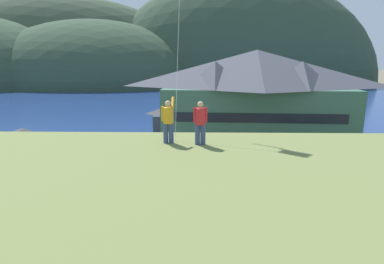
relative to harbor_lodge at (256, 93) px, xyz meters
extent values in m
plane|color=#66604C|center=(-8.42, -21.35, -6.10)|extent=(600.00, 600.00, 0.00)
cube|color=slate|center=(-8.42, -16.35, -6.05)|extent=(40.00, 20.00, 0.10)
cube|color=navy|center=(-8.42, 38.65, -6.08)|extent=(360.00, 84.00, 0.03)
ellipsoid|color=#3D4C38|center=(-70.58, 99.83, -6.10)|extent=(135.48, 46.40, 73.71)
ellipsoid|color=#334733|center=(-49.43, 87.24, -6.10)|extent=(89.68, 59.55, 50.64)
ellipsoid|color=#334733|center=(10.18, 100.39, -6.10)|extent=(117.62, 61.63, 88.69)
cube|color=#38604C|center=(0.01, 0.12, -2.67)|extent=(23.44, 11.37, 6.86)
cube|color=black|center=(-0.27, -4.99, -2.32)|extent=(19.47, 1.12, 1.10)
pyramid|color=#4C4C56|center=(0.01, 0.12, 3.05)|extent=(24.87, 12.46, 4.57)
pyramid|color=#4C4C56|center=(-5.24, -1.38, 2.38)|extent=(5.88, 5.88, 3.20)
pyramid|color=#4C4C56|center=(5.06, -1.93, 2.38)|extent=(5.88, 5.88, 3.20)
cube|color=beige|center=(-21.51, -15.65, -4.36)|extent=(5.71, 4.32, 3.47)
pyramid|color=#47474C|center=(-21.51, -15.65, -1.92)|extent=(6.17, 4.75, 1.41)
cube|color=black|center=(-21.62, -17.69, -4.88)|extent=(1.10, 0.12, 2.43)
cube|color=#474C56|center=(-10.58, 2.10, -4.61)|extent=(5.39, 4.29, 2.97)
pyramid|color=#47474C|center=(-10.58, 2.10, -2.40)|extent=(5.83, 4.71, 1.44)
cube|color=black|center=(-10.64, 0.01, -5.06)|extent=(1.10, 0.09, 2.08)
cube|color=#70604C|center=(-7.02, 12.46, -5.75)|extent=(3.20, 12.52, 0.70)
cube|color=silver|center=(-10.40, 11.21, -5.65)|extent=(2.72, 6.73, 0.90)
cube|color=white|center=(-10.40, 11.21, -5.12)|extent=(2.64, 6.53, 0.16)
cube|color=silver|center=(-10.35, 10.72, -4.49)|extent=(1.65, 2.10, 1.10)
cube|color=#9EA3A8|center=(2.68, -20.36, -5.28)|extent=(4.25, 1.92, 0.80)
cube|color=gray|center=(2.83, -20.35, -4.53)|extent=(2.15, 1.66, 0.70)
cube|color=black|center=(2.83, -20.35, -4.56)|extent=(2.19, 1.69, 0.32)
cylinder|color=black|center=(1.28, -19.48, -5.68)|extent=(0.65, 0.24, 0.64)
cylinder|color=black|center=(1.34, -21.31, -5.68)|extent=(0.65, 0.24, 0.64)
cylinder|color=black|center=(4.01, -19.40, -5.68)|extent=(0.65, 0.24, 0.64)
cylinder|color=black|center=(4.07, -21.24, -5.68)|extent=(0.65, 0.24, 0.64)
cube|color=#B28923|center=(-1.87, -15.68, -5.28)|extent=(4.29, 2.02, 0.80)
cube|color=olive|center=(-2.02, -15.69, -4.53)|extent=(2.18, 1.71, 0.70)
cube|color=black|center=(-2.02, -15.69, -4.56)|extent=(2.23, 1.75, 0.32)
cylinder|color=black|center=(-0.45, -16.52, -5.68)|extent=(0.65, 0.25, 0.64)
cylinder|color=black|center=(-0.55, -14.69, -5.68)|extent=(0.65, 0.25, 0.64)
cylinder|color=black|center=(-3.18, -16.67, -5.68)|extent=(0.65, 0.25, 0.64)
cylinder|color=black|center=(-3.28, -14.83, -5.68)|extent=(0.65, 0.25, 0.64)
cube|color=silver|center=(-13.29, -15.76, -5.28)|extent=(4.32, 2.11, 0.80)
cube|color=beige|center=(-13.14, -15.75, -4.53)|extent=(2.22, 1.76, 0.70)
cube|color=black|center=(-13.14, -15.75, -4.56)|extent=(2.26, 1.79, 0.32)
cylinder|color=black|center=(-14.72, -14.95, -5.68)|extent=(0.65, 0.27, 0.64)
cylinder|color=black|center=(-14.58, -16.78, -5.68)|extent=(0.65, 0.27, 0.64)
cylinder|color=black|center=(-12.00, -14.74, -5.68)|extent=(0.65, 0.27, 0.64)
cylinder|color=black|center=(-11.86, -16.57, -5.68)|extent=(0.65, 0.27, 0.64)
cube|color=slate|center=(-6.17, -21.34, -5.28)|extent=(4.30, 2.06, 0.80)
cube|color=#5B5B5F|center=(-6.32, -21.35, -4.53)|extent=(2.20, 1.73, 0.70)
cube|color=black|center=(-6.32, -21.35, -4.56)|extent=(2.24, 1.76, 0.32)
cylinder|color=black|center=(-4.75, -22.17, -5.68)|extent=(0.65, 0.26, 0.64)
cylinder|color=black|center=(-4.87, -20.34, -5.68)|extent=(0.65, 0.26, 0.64)
cylinder|color=black|center=(-7.48, -22.34, -5.68)|extent=(0.65, 0.26, 0.64)
cylinder|color=black|center=(-7.59, -20.51, -5.68)|extent=(0.65, 0.26, 0.64)
cube|color=black|center=(3.98, -14.06, -5.28)|extent=(4.20, 1.80, 0.80)
cube|color=black|center=(4.13, -14.06, -4.53)|extent=(2.10, 1.60, 0.70)
cube|color=black|center=(4.13, -14.06, -4.56)|extent=(2.14, 1.63, 0.32)
cylinder|color=black|center=(2.61, -13.14, -5.68)|extent=(0.64, 0.22, 0.64)
cylinder|color=black|center=(2.61, -14.97, -5.68)|extent=(0.64, 0.22, 0.64)
cylinder|color=black|center=(5.34, -13.14, -5.68)|extent=(0.64, 0.22, 0.64)
cylinder|color=black|center=(5.34, -14.97, -5.68)|extent=(0.64, 0.22, 0.64)
cube|color=#B28923|center=(-6.59, -15.40, -5.28)|extent=(4.27, 1.96, 0.80)
cube|color=olive|center=(-6.44, -15.41, -4.53)|extent=(2.16, 1.68, 0.70)
cube|color=black|center=(-6.44, -15.41, -4.56)|extent=(2.20, 1.71, 0.32)
cylinder|color=black|center=(-7.92, -14.43, -5.68)|extent=(0.65, 0.24, 0.64)
cylinder|color=black|center=(-7.99, -16.27, -5.68)|extent=(0.65, 0.24, 0.64)
cylinder|color=black|center=(-5.19, -14.54, -5.68)|extent=(0.65, 0.24, 0.64)
cylinder|color=black|center=(-5.26, -16.37, -5.68)|extent=(0.65, 0.24, 0.64)
cylinder|color=black|center=(7.13, -14.26, -5.68)|extent=(0.65, 0.26, 0.64)
cylinder|color=black|center=(7.01, -16.09, -5.68)|extent=(0.65, 0.26, 0.64)
cube|color=slate|center=(-15.45, -21.11, -5.28)|extent=(4.30, 2.05, 0.80)
cube|color=#5B5B5F|center=(-15.60, -21.12, -4.53)|extent=(2.19, 1.72, 0.70)
cube|color=black|center=(-15.60, -21.12, -4.56)|extent=(2.24, 1.76, 0.32)
cylinder|color=black|center=(-14.03, -21.94, -5.68)|extent=(0.65, 0.26, 0.64)
cylinder|color=black|center=(-14.14, -20.11, -5.68)|extent=(0.65, 0.26, 0.64)
cylinder|color=black|center=(-16.76, -22.11, -5.68)|extent=(0.65, 0.26, 0.64)
cylinder|color=black|center=(-16.87, -20.27, -5.68)|extent=(0.65, 0.26, 0.64)
cylinder|color=#ADADB2|center=(-9.73, -10.85, -2.74)|extent=(0.16, 0.16, 6.51)
cube|color=#4C4C51|center=(-9.73, -10.50, 0.41)|extent=(0.24, 0.70, 0.20)
cylinder|color=#384770|center=(-8.61, -27.84, 1.28)|extent=(0.20, 0.20, 0.82)
cylinder|color=#384770|center=(-8.39, -27.83, 1.28)|extent=(0.20, 0.20, 0.82)
cylinder|color=gold|center=(-8.50, -27.83, 2.01)|extent=(0.40, 0.40, 0.64)
sphere|color=tan|center=(-8.50, -27.83, 2.49)|extent=(0.24, 0.24, 0.24)
cylinder|color=gold|center=(-8.32, -27.65, 2.51)|extent=(0.12, 0.56, 0.43)
cylinder|color=gold|center=(-8.72, -27.84, 2.08)|extent=(0.11, 0.11, 0.60)
cylinder|color=#384770|center=(-7.32, -28.04, 1.28)|extent=(0.20, 0.20, 0.82)
cylinder|color=#384770|center=(-7.10, -28.04, 1.28)|extent=(0.20, 0.20, 0.82)
cylinder|color=red|center=(-7.21, -28.04, 2.01)|extent=(0.40, 0.40, 0.64)
sphere|color=tan|center=(-7.21, -28.04, 2.49)|extent=(0.24, 0.24, 0.24)
cylinder|color=red|center=(-7.43, -28.04, 2.08)|extent=(0.11, 0.11, 0.60)
cylinder|color=red|center=(-6.99, -28.04, 2.08)|extent=(0.11, 0.11, 0.60)
cylinder|color=silver|center=(-8.18, -25.54, 5.76)|extent=(0.15, 4.11, 9.78)
camera|label=1|loc=(-7.29, -40.26, 4.22)|focal=29.47mm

